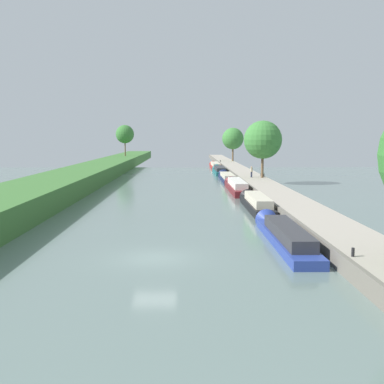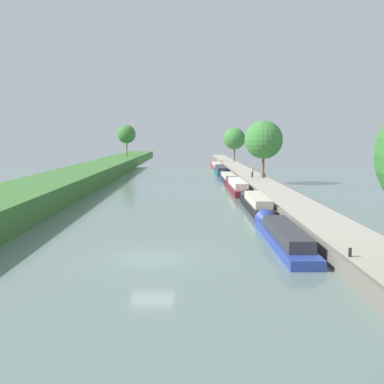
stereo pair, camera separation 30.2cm
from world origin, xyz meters
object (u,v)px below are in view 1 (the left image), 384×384
Objects in this scene: narrowboat_teal at (219,170)px; park_bench at (262,174)px; person_walking at (251,171)px; mooring_bollard_far at (220,161)px; narrowboat_blue at (284,234)px; narrowboat_maroon at (236,186)px; narrowboat_navy at (227,177)px; narrowboat_black at (256,203)px; mooring_bollard_near at (353,252)px; narrowboat_red at (215,166)px.

park_bench is at bearing -74.06° from narrowboat_teal.
mooring_bollard_far is at bearing 91.90° from person_walking.
narrowboat_blue is at bearing -97.44° from park_bench.
person_walking is at bearing 70.58° from narrowboat_maroon.
narrowboat_navy is at bearing 117.85° from person_walking.
mooring_bollard_far is 41.34m from park_bench.
narrowboat_black is 15.17m from narrowboat_maroon.
narrowboat_red is at bearing 91.26° from mooring_bollard_near.
narrowboat_blue is at bearing -91.20° from narrowboat_black.
narrowboat_maroon is 1.03× the size of narrowboat_navy.
mooring_bollard_far is (0.00, 88.51, 0.00)m from mooring_bollard_near.
narrowboat_blue is at bearing -90.22° from narrowboat_navy.
narrowboat_black is at bearing -91.38° from mooring_bollard_far.
person_walking is at bearing -80.38° from narrowboat_teal.
narrowboat_black reaches higher than park_bench.
narrowboat_teal is 31.04× the size of mooring_bollard_near.
park_bench is (5.26, -18.41, 0.75)m from narrowboat_teal.
narrowboat_maroon reaches higher than narrowboat_blue.
mooring_bollard_near is 0.30× the size of park_bench.
person_walking is at bearing -142.17° from park_bench.
narrowboat_teal reaches higher than narrowboat_red.
narrowboat_red is 35.11m from person_walking.
narrowboat_black is 67.21m from mooring_bollard_far.
person_walking is (3.16, -5.98, 1.37)m from narrowboat_navy.
narrowboat_red is at bearing 98.63° from park_bench.
narrowboat_navy is at bearing 89.49° from narrowboat_maroon.
person_walking reaches higher than narrowboat_navy.
narrowboat_red is at bearing 89.86° from narrowboat_maroon.
narrowboat_black is 26.45m from park_bench.
narrowboat_black is 7.52× the size of person_walking.
mooring_bollard_near is (1.78, -80.77, 0.65)m from narrowboat_red.
mooring_bollard_far reaches higher than narrowboat_blue.
narrowboat_maroon is 52.06m from mooring_bollard_far.
person_walking reaches higher than narrowboat_maroon.
mooring_bollard_near is at bearing -88.30° from narrowboat_teal.
narrowboat_maroon is 15.33m from narrowboat_navy.
park_bench is at bearing 86.00° from mooring_bollard_near.
narrowboat_blue is 73.41m from narrowboat_red.
narrowboat_teal is at bearing 90.04° from narrowboat_blue.
narrowboat_black reaches higher than mooring_bollard_far.
narrowboat_teal is at bearing 105.94° from park_bench.
mooring_bollard_far is at bearing 90.00° from mooring_bollard_near.
narrowboat_red is (0.18, 15.06, -0.03)m from narrowboat_teal.
person_walking is at bearing 82.94° from narrowboat_black.
narrowboat_blue is 9.00× the size of park_bench.
park_bench is (3.30, 47.30, 0.12)m from mooring_bollard_near.
narrowboat_red is 37.40× the size of mooring_bollard_near.
mooring_bollard_near is 1.00× the size of mooring_bollard_far.
person_walking is at bearing 88.23° from mooring_bollard_near.
narrowboat_navy is at bearing 90.23° from narrowboat_black.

